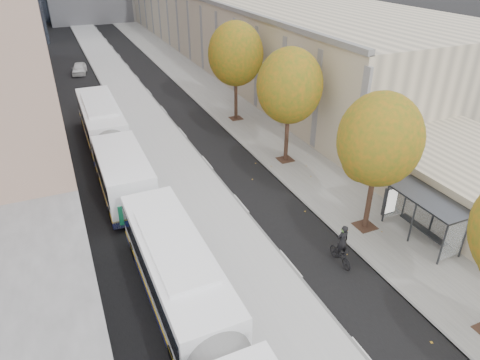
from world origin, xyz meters
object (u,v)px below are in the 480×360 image
bus_shelter (430,204)px  bus_near (208,337)px  distant_car (79,68)px  cyclist (341,250)px  bus_far (110,141)px

bus_shelter → bus_near: 13.31m
bus_shelter → distant_car: size_ratio=1.17×
bus_near → bus_shelter: bearing=11.7°
cyclist → distant_car: bearing=102.3°
bus_shelter → bus_far: (-13.50, 15.79, -0.55)m
bus_near → bus_far: (-0.51, 18.65, 0.06)m
bus_near → cyclist: size_ratio=7.87×
bus_far → cyclist: bus_far is taller
cyclist → bus_shelter: bearing=0.1°
bus_shelter → cyclist: (-5.14, 0.09, -1.37)m
distant_car → bus_far: bearing=-80.6°
bus_far → cyclist: size_ratio=8.14×
bus_shelter → bus_near: (-12.98, -2.87, -0.61)m
bus_shelter → distant_car: (-13.25, 41.26, -1.55)m
bus_far → distant_car: size_ratio=4.78×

